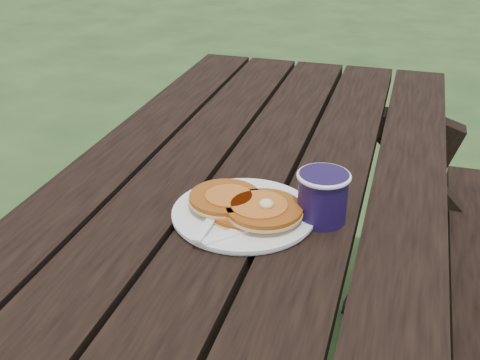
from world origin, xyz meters
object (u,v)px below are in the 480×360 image
(pancake_stack, at_px, (245,206))
(coffee_cup, at_px, (323,194))
(picnic_table, at_px, (239,350))
(plate, at_px, (244,214))

(pancake_stack, distance_m, coffee_cup, 0.13)
(picnic_table, height_order, pancake_stack, pancake_stack)
(picnic_table, relative_size, plate, 7.36)
(picnic_table, relative_size, pancake_stack, 8.79)
(plate, xyz_separation_m, pancake_stack, (0.00, -0.00, 0.02))
(pancake_stack, xyz_separation_m, coffee_cup, (0.13, 0.03, 0.03))
(plate, height_order, coffee_cup, coffee_cup)
(plate, xyz_separation_m, coffee_cup, (0.13, 0.03, 0.05))
(picnic_table, xyz_separation_m, plate, (0.03, -0.07, 0.39))
(coffee_cup, bearing_deg, plate, -168.06)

